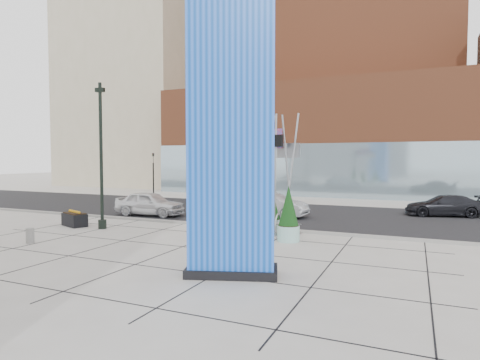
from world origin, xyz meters
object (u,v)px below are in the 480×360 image
at_px(concrete_bollard, 30,235).
at_px(overhead_street_sign, 258,150).
at_px(car_white_west, 150,204).
at_px(car_silver_mid, 272,205).
at_px(public_art_sculpture, 274,203).
at_px(blue_pylon, 232,128).
at_px(lamp_post, 101,170).

bearing_deg(concrete_bollard, overhead_street_sign, 35.50).
bearing_deg(car_white_west, concrete_bollard, 178.86).
bearing_deg(overhead_street_sign, car_silver_mid, 110.02).
bearing_deg(overhead_street_sign, public_art_sculpture, 22.67).
xyz_separation_m(blue_pylon, car_silver_mid, (-2.99, 12.29, -3.74)).
distance_m(blue_pylon, concrete_bollard, 10.66).
height_order(concrete_bollard, car_silver_mid, car_silver_mid).
xyz_separation_m(blue_pylon, overhead_street_sign, (-1.70, 6.58, -0.48)).
xyz_separation_m(lamp_post, public_art_sculpture, (8.52, 2.02, -1.54)).
height_order(overhead_street_sign, car_white_west, overhead_street_sign).
bearing_deg(overhead_street_sign, concrete_bollard, -137.15).
distance_m(lamp_post, concrete_bollard, 4.79).
bearing_deg(public_art_sculpture, car_silver_mid, 108.11).
bearing_deg(car_silver_mid, car_white_west, 115.65).
bearing_deg(lamp_post, blue_pylon, -26.64).
bearing_deg(concrete_bollard, car_white_west, 92.19).
bearing_deg(overhead_street_sign, car_white_west, 167.59).
distance_m(public_art_sculpture, car_silver_mid, 5.91).
bearing_deg(car_white_west, blue_pylon, -136.84).
relative_size(concrete_bollard, car_silver_mid, 0.14).
distance_m(blue_pylon, overhead_street_sign, 6.82).
bearing_deg(concrete_bollard, blue_pylon, -4.78).
bearing_deg(blue_pylon, concrete_bollard, 156.55).
distance_m(public_art_sculpture, overhead_street_sign, 2.62).
height_order(blue_pylon, concrete_bollard, blue_pylon).
distance_m(car_white_west, car_silver_mid, 7.62).
relative_size(concrete_bollard, car_white_west, 0.14).
bearing_deg(concrete_bollard, car_silver_mid, 59.32).
distance_m(public_art_sculpture, car_white_west, 9.60).
distance_m(lamp_post, car_white_west, 5.39).
distance_m(blue_pylon, lamp_post, 10.72).
bearing_deg(car_silver_mid, lamp_post, 144.22).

